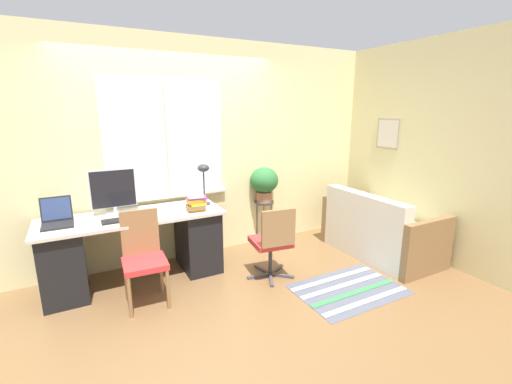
{
  "coord_description": "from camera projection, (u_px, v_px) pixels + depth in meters",
  "views": [
    {
      "loc": [
        -1.09,
        -3.36,
        1.88
      ],
      "look_at": [
        0.79,
        0.17,
        0.89
      ],
      "focal_mm": 24.0,
      "sensor_mm": 36.0,
      "label": 1
    }
  ],
  "objects": [
    {
      "name": "plant_stand",
      "position": [
        264.0,
        206.0,
        4.78
      ],
      "size": [
        0.27,
        0.27,
        0.61
      ],
      "color": "#333338",
      "rests_on": "ground_plane"
    },
    {
      "name": "monitor",
      "position": [
        113.0,
        191.0,
        3.64
      ],
      "size": [
        0.46,
        0.18,
        0.49
      ],
      "color": "silver",
      "rests_on": "desk"
    },
    {
      "name": "potted_plant",
      "position": [
        264.0,
        182.0,
        4.69
      ],
      "size": [
        0.39,
        0.39,
        0.48
      ],
      "color": "#9E6B4C",
      "rests_on": "plant_stand"
    },
    {
      "name": "book_stack",
      "position": [
        196.0,
        203.0,
        3.8
      ],
      "size": [
        0.25,
        0.19,
        0.19
      ],
      "color": "orange",
      "rests_on": "desk"
    },
    {
      "name": "laptop",
      "position": [
        57.0,
        219.0,
        3.36
      ],
      "size": [
        0.28,
        0.32,
        0.26
      ],
      "color": "black",
      "rests_on": "desk"
    },
    {
      "name": "desk_lamp",
      "position": [
        204.0,
        173.0,
        4.0
      ],
      "size": [
        0.14,
        0.14,
        0.48
      ],
      "color": "#2D2D33",
      "rests_on": "desk"
    },
    {
      "name": "wall_right_with_picture",
      "position": [
        389.0,
        147.0,
        4.79
      ],
      "size": [
        0.08,
        9.0,
        2.7
      ],
      "color": "beige",
      "rests_on": "ground_plane"
    },
    {
      "name": "wall_back_with_window",
      "position": [
        175.0,
        152.0,
        4.16
      ],
      "size": [
        9.0,
        0.12,
        2.7
      ],
      "color": "beige",
      "rests_on": "ground_plane"
    },
    {
      "name": "mouse",
      "position": [
        150.0,
        215.0,
        3.62
      ],
      "size": [
        0.04,
        0.06,
        0.03
      ],
      "color": "slate",
      "rests_on": "desk"
    },
    {
      "name": "desk",
      "position": [
        136.0,
        246.0,
        3.75
      ],
      "size": [
        1.89,
        0.69,
        0.76
      ],
      "color": "beige",
      "rests_on": "ground_plane"
    },
    {
      "name": "desk_chair_wooden",
      "position": [
        143.0,
        256.0,
        3.32
      ],
      "size": [
        0.42,
        0.43,
        0.91
      ],
      "rotation": [
        0.0,
        0.0,
        -0.05
      ],
      "color": "olive",
      "rests_on": "ground_plane"
    },
    {
      "name": "office_chair_swivel",
      "position": [
        273.0,
        241.0,
        3.78
      ],
      "size": [
        0.53,
        0.54,
        0.85
      ],
      "rotation": [
        0.0,
        0.0,
        3.01
      ],
      "color": "#47474C",
      "rests_on": "ground_plane"
    },
    {
      "name": "keyboard",
      "position": [
        121.0,
        220.0,
        3.48
      ],
      "size": [
        0.37,
        0.15,
        0.02
      ],
      "color": "black",
      "rests_on": "desk"
    },
    {
      "name": "couch_loveseat",
      "position": [
        378.0,
        233.0,
        4.45
      ],
      "size": [
        0.79,
        1.45,
        0.84
      ],
      "rotation": [
        0.0,
        0.0,
        1.57
      ],
      "color": "silver",
      "rests_on": "ground_plane"
    },
    {
      "name": "floor_rug_striped",
      "position": [
        349.0,
        289.0,
        3.63
      ],
      "size": [
        1.12,
        0.78,
        0.01
      ],
      "color": "#565B6B",
      "rests_on": "ground_plane"
    },
    {
      "name": "ground_plane",
      "position": [
        201.0,
        280.0,
        3.82
      ],
      "size": [
        14.0,
        14.0,
        0.0
      ],
      "primitive_type": "plane",
      "color": "brown"
    }
  ]
}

